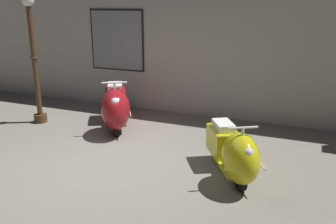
% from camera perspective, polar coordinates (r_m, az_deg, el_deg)
% --- Properties ---
extents(ground_plane, '(60.00, 60.00, 0.00)m').
position_cam_1_polar(ground_plane, '(6.03, -9.71, -8.56)').
color(ground_plane, slate).
extents(showroom_back_wall, '(18.00, 0.63, 3.24)m').
position_cam_1_polar(showroom_back_wall, '(8.44, 2.83, 10.49)').
color(showroom_back_wall, '#ADA89E').
rests_on(showroom_back_wall, ground).
extents(scooter_0, '(1.35, 1.81, 1.10)m').
position_cam_1_polar(scooter_0, '(7.52, -8.30, 0.82)').
color(scooter_0, black).
rests_on(scooter_0, ground).
extents(scooter_1, '(1.18, 1.56, 0.95)m').
position_cam_1_polar(scooter_1, '(5.45, 10.47, -6.46)').
color(scooter_1, black).
rests_on(scooter_1, ground).
extents(lamppost, '(0.28, 0.28, 2.73)m').
position_cam_1_polar(lamppost, '(8.26, -20.41, 7.64)').
color(lamppost, '#472D19').
rests_on(lamppost, ground).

